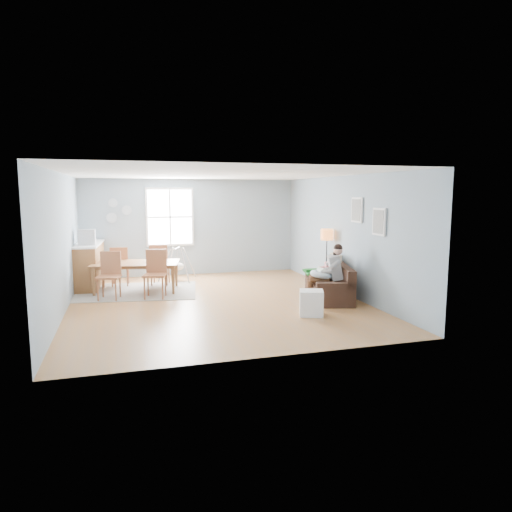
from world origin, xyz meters
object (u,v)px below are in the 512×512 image
object	(u,v)px
father	(328,271)
counter	(89,264)
chair_se	(156,270)
chair_ne	(159,262)
floor_lamp	(327,240)
monitor	(87,237)
dining_table	(137,277)
chair_nw	(120,264)
toddler	(327,268)
sofa	(331,286)
chair_sw	(110,272)
storage_cube	(311,303)
baby_swing	(177,266)

from	to	relation	value
father	counter	size ratio (longest dim) A/B	0.63
chair_se	chair_ne	world-z (taller)	chair_se
father	floor_lamp	bearing A→B (deg)	66.72
chair_se	monitor	xyz separation A→B (m)	(-1.50, 1.34, 0.65)
father	counter	xyz separation A→B (m)	(-5.02, 3.10, -0.11)
dining_table	chair_ne	world-z (taller)	chair_ne
chair_nw	toddler	bearing A→B (deg)	-28.86
sofa	chair_nw	distance (m)	5.21
chair_sw	chair_se	bearing A→B (deg)	-8.49
chair_ne	monitor	size ratio (longest dim) A/B	2.70
toddler	counter	distance (m)	5.84
chair_nw	monitor	world-z (taller)	monitor
chair_nw	counter	size ratio (longest dim) A/B	0.50
chair_sw	counter	distance (m)	1.65
sofa	floor_lamp	bearing A→B (deg)	71.51
chair_se	chair_sw	bearing A→B (deg)	171.51
father	toddler	size ratio (longest dim) A/B	1.61
monitor	father	bearing A→B (deg)	-28.54
sofa	father	world-z (taller)	father
chair_sw	chair_se	size ratio (longest dim) A/B	0.97
chair_sw	toddler	bearing A→B (deg)	-13.59
toddler	dining_table	distance (m)	4.44
floor_lamp	dining_table	distance (m)	4.60
toddler	chair_se	world-z (taller)	chair_se
chair_sw	monitor	world-z (taller)	monitor
chair_se	chair_ne	xyz separation A→B (m)	(0.18, 1.33, -0.02)
father	counter	bearing A→B (deg)	148.28
storage_cube	chair_nw	size ratio (longest dim) A/B	0.55
chair_se	toddler	bearing A→B (deg)	-14.91
toddler	chair_nw	distance (m)	5.09
father	monitor	world-z (taller)	monitor
chair_sw	chair_nw	distance (m)	1.35
sofa	storage_cube	distance (m)	1.57
storage_cube	chair_sw	distance (m)	4.49
storage_cube	counter	bearing A→B (deg)	135.79
storage_cube	baby_swing	distance (m)	4.72
chair_se	dining_table	bearing A→B (deg)	118.27
baby_swing	dining_table	bearing A→B (deg)	-133.49
floor_lamp	chair_sw	distance (m)	5.04
chair_sw	chair_se	world-z (taller)	chair_se
chair_se	baby_swing	size ratio (longest dim) A/B	0.97
baby_swing	floor_lamp	bearing A→B (deg)	-33.06
storage_cube	dining_table	world-z (taller)	dining_table
monitor	chair_se	bearing A→B (deg)	-41.71
counter	chair_se	bearing A→B (deg)	-48.81
storage_cube	monitor	size ratio (longest dim) A/B	1.40
storage_cube	dining_table	distance (m)	4.41
chair_se	baby_swing	world-z (taller)	chair_se
father	chair_se	world-z (taller)	father
chair_nw	chair_ne	xyz separation A→B (m)	(0.96, -0.15, 0.03)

